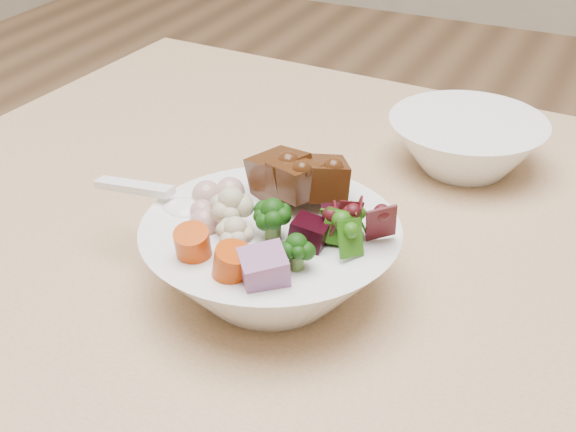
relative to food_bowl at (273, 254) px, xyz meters
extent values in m
cylinder|color=#DBAF81|center=(-0.38, 0.44, -0.41)|extent=(0.06, 0.06, 0.67)
sphere|color=black|center=(0.01, -0.02, 0.04)|extent=(0.04, 0.04, 0.04)
sphere|color=#BCB08E|center=(-0.03, -0.02, 0.04)|extent=(0.04, 0.04, 0.04)
cube|color=black|center=(0.05, 0.01, 0.03)|extent=(0.04, 0.04, 0.03)
cube|color=#8A5384|center=(0.03, -0.07, 0.04)|extent=(0.05, 0.05, 0.04)
cylinder|color=#C04D05|center=(-0.04, -0.07, 0.04)|extent=(0.03, 0.03, 0.03)
sphere|color=tan|center=(-0.06, -0.01, 0.03)|extent=(0.02, 0.02, 0.02)
ellipsoid|color=white|center=(-0.08, -0.01, 0.02)|extent=(0.05, 0.04, 0.02)
cube|color=white|center=(-0.14, 0.00, 0.03)|extent=(0.09, 0.02, 0.02)
camera|label=1|loc=(0.25, -0.50, 0.37)|focal=50.00mm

